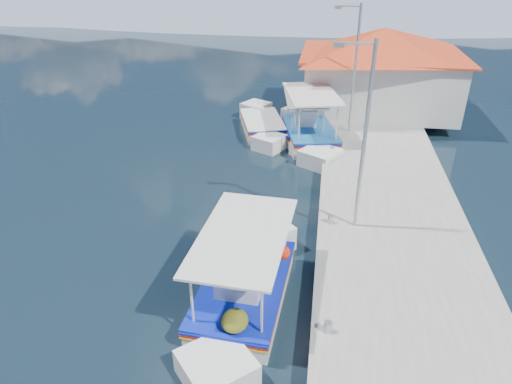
# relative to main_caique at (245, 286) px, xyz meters

# --- Properties ---
(ground) EXTENTS (160.00, 160.00, 0.00)m
(ground) POSITION_rel_main_caique_xyz_m (-1.52, 1.61, -0.48)
(ground) COLOR black
(ground) RESTS_ON ground
(quay) EXTENTS (5.00, 44.00, 0.50)m
(quay) POSITION_rel_main_caique_xyz_m (4.38, 7.61, -0.23)
(quay) COLOR #9D9C93
(quay) RESTS_ON ground
(bollards) EXTENTS (0.20, 17.20, 0.30)m
(bollards) POSITION_rel_main_caique_xyz_m (2.28, 6.86, 0.17)
(bollards) COLOR #A5A8AD
(bollards) RESTS_ON quay
(main_caique) EXTENTS (2.46, 7.49, 2.47)m
(main_caique) POSITION_rel_main_caique_xyz_m (0.00, 0.00, 0.00)
(main_caique) COLOR silver
(main_caique) RESTS_ON ground
(caique_green_canopy) EXTENTS (3.38, 7.33, 2.82)m
(caique_green_canopy) POSITION_rel_main_caique_xyz_m (1.18, 11.99, -0.06)
(caique_green_canopy) COLOR silver
(caique_green_canopy) RESTS_ON ground
(caique_blue_hull) EXTENTS (3.12, 6.21, 1.15)m
(caique_blue_hull) POSITION_rel_main_caique_xyz_m (-1.35, 13.06, -0.16)
(caique_blue_hull) COLOR silver
(caique_blue_hull) RESTS_ON ground
(caique_far) EXTENTS (2.56, 6.44, 2.28)m
(caique_far) POSITION_rel_main_caique_xyz_m (0.84, 12.74, -0.05)
(caique_far) COLOR silver
(caique_far) RESTS_ON ground
(harbor_building) EXTENTS (10.49, 10.49, 4.40)m
(harbor_building) POSITION_rel_main_caique_xyz_m (4.67, 16.61, 2.30)
(harbor_building) COLOR silver
(harbor_building) RESTS_ON quay
(lamp_post_near) EXTENTS (1.21, 0.14, 6.00)m
(lamp_post_near) POSITION_rel_main_caique_xyz_m (2.99, 3.61, 3.38)
(lamp_post_near) COLOR #A5A8AD
(lamp_post_near) RESTS_ON quay
(lamp_post_far) EXTENTS (1.21, 0.14, 6.00)m
(lamp_post_far) POSITION_rel_main_caique_xyz_m (2.99, 12.61, 3.38)
(lamp_post_far) COLOR #A5A8AD
(lamp_post_far) RESTS_ON quay
(mountain_ridge) EXTENTS (171.40, 96.00, 5.50)m
(mountain_ridge) POSITION_rel_main_caique_xyz_m (5.02, 57.61, 1.56)
(mountain_ridge) COLOR slate
(mountain_ridge) RESTS_ON ground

